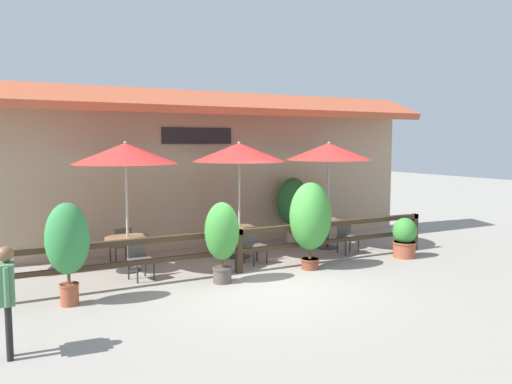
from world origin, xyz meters
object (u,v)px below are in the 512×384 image
dining_table_far (328,226)px  pedestrian (7,287)px  chair_far_wallside (310,227)px  potted_plant_tall_tropical (68,242)px  chair_near_streetside (139,257)px  chair_middle_wallside (229,234)px  dining_table_middle (239,233)px  dining_table_near (128,244)px  chair_near_wallside (122,244)px  potted_plant_broad_leaf (293,203)px  chair_middle_streetside (254,243)px  potted_plant_corner_fern (222,235)px  potted_plant_entrance_palm (310,218)px  chair_far_streetside (347,235)px  patio_umbrella_far (329,152)px  potted_plant_small_flowering (405,237)px  patio_umbrella_near (125,154)px  patio_umbrella_middle (239,152)px

dining_table_far → pedestrian: (-7.74, -3.73, 0.35)m
chair_far_wallside → potted_plant_tall_tropical: (-6.68, -2.54, 0.64)m
chair_near_streetside → chair_middle_wallside: (2.73, 1.52, 0.00)m
dining_table_far → dining_table_middle: bearing=177.4°
potted_plant_tall_tropical → dining_table_near: bearing=51.9°
chair_near_wallside → potted_plant_broad_leaf: potted_plant_broad_leaf is taller
chair_middle_streetside → potted_plant_corner_fern: potted_plant_corner_fern is taller
potted_plant_entrance_palm → chair_near_wallside: bearing=145.8°
chair_middle_wallside → chair_far_streetside: bearing=159.7°
dining_table_near → pedestrian: (-2.43, -3.78, 0.35)m
chair_near_wallside → chair_middle_wallside: (2.76, 0.01, 0.00)m
chair_middle_streetside → chair_far_streetside: bearing=-13.4°
chair_near_streetside → pedestrian: bearing=-143.5°
chair_near_wallside → chair_middle_streetside: size_ratio=1.00×
potted_plant_entrance_palm → patio_umbrella_far: bearing=44.9°
patio_umbrella_far → chair_far_wallside: bearing=96.1°
patio_umbrella_far → potted_plant_small_flowering: size_ratio=2.90×
chair_near_wallside → pedestrian: (-2.46, -4.53, 0.49)m
chair_middle_wallside → potted_plant_tall_tropical: size_ratio=0.47×
chair_near_wallside → patio_umbrella_far: bearing=163.9°
potted_plant_corner_fern → potted_plant_broad_leaf: size_ratio=0.90×
patio_umbrella_near → pedestrian: (-2.43, -3.78, -1.62)m
patio_umbrella_near → patio_umbrella_far: same height
potted_plant_corner_fern → pedestrian: size_ratio=1.10×
patio_umbrella_far → potted_plant_small_flowering: patio_umbrella_far is taller
potted_plant_entrance_palm → potted_plant_corner_fern: 2.19m
patio_umbrella_middle → pedestrian: 6.65m
potted_plant_entrance_palm → potted_plant_broad_leaf: 3.25m
potted_plant_tall_tropical → dining_table_far: bearing=14.9°
patio_umbrella_middle → potted_plant_small_flowering: bearing=-27.6°
chair_near_streetside → patio_umbrella_far: 5.70m
potted_plant_broad_leaf → potted_plant_small_flowering: bearing=-66.5°
chair_middle_wallside → pedestrian: bearing=51.9°
dining_table_near → chair_far_wallside: 5.28m
chair_middle_streetside → patio_umbrella_far: size_ratio=0.30×
chair_middle_wallside → patio_umbrella_far: patio_umbrella_far is taller
patio_umbrella_near → potted_plant_broad_leaf: bearing=13.9°
potted_plant_entrance_palm → chair_middle_wallside: bearing=109.1°
potted_plant_tall_tropical → potted_plant_small_flowering: potted_plant_tall_tropical is taller
patio_umbrella_near → pedestrian: patio_umbrella_near is taller
chair_far_streetside → potted_plant_broad_leaf: 2.16m
chair_far_wallside → potted_plant_corner_fern: potted_plant_corner_fern is taller
potted_plant_small_flowering → chair_middle_streetside: bearing=161.7°
potted_plant_tall_tropical → potted_plant_corner_fern: (2.92, 0.05, -0.14)m
dining_table_near → patio_umbrella_near: bearing=0.0°
patio_umbrella_near → chair_middle_wallside: patio_umbrella_near is taller
chair_near_streetside → potted_plant_tall_tropical: bearing=-158.1°
potted_plant_small_flowering → patio_umbrella_near: bearing=164.0°
patio_umbrella_near → dining_table_near: 1.97m
patio_umbrella_middle → dining_table_far: 3.24m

